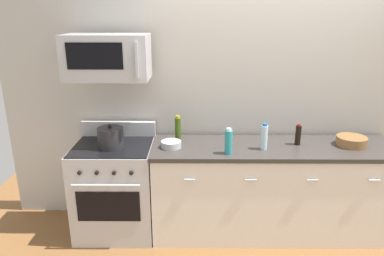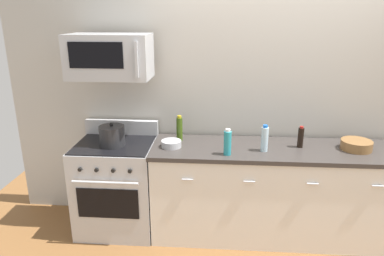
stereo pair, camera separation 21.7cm
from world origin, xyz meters
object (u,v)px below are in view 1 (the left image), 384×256
Objects in this scene: stockpot at (111,138)px; range_oven at (116,188)px; bottle_water_clear at (264,137)px; bowl_steel_prep at (171,144)px; microwave at (107,57)px; bottle_dish_soap at (229,142)px; bottle_olive_oil at (178,129)px; bowl_wooden_salad at (351,141)px; bottle_soy_sauce_dark at (298,135)px.

range_oven is at bearing 90.00° from stockpot.
bottle_water_clear reaches higher than bowl_steel_prep.
microwave reaches higher than bottle_water_clear.
bottle_dish_soap reaches higher than stockpot.
bottle_dish_soap is at bearing -10.35° from range_oven.
bowl_steel_prep is at bearing 177.47° from bottle_water_clear.
bottle_olive_oil is at bearing 17.54° from stockpot.
bowl_steel_prep is at bearing -106.91° from bottle_olive_oil.
stockpot is (0.00, -0.05, 0.55)m from range_oven.
bowl_steel_prep is at bearing -177.86° from bowl_wooden_salad.
bowl_wooden_salad is at bearing 6.81° from bottle_water_clear.
bottle_olive_oil is (0.62, 0.10, -0.71)m from microwave.
microwave reaches higher than bottle_dish_soap.
bottle_dish_soap is 0.58m from bottle_olive_oil.
stockpot is (-0.00, -0.10, -0.73)m from microwave.
microwave reaches higher than range_oven.
bottle_olive_oil is at bearing 175.73° from bowl_wooden_salad.
bottle_water_clear is 0.98× the size of bottle_olive_oil.
microwave is 3.61× the size of bottle_soy_sauce_dark.
bowl_wooden_salad is at bearing -4.27° from bottle_olive_oil.
range_oven is 4.20× the size of bottle_olive_oil.
bottle_olive_oil is 1.34× the size of bowl_steel_prep.
bottle_dish_soap is 0.86× the size of bowl_wooden_salad.
bottle_soy_sauce_dark reaches higher than bowl_wooden_salad.
bowl_wooden_salad is at bearing -2.41° from bottle_soy_sauce_dark.
microwave is 2.66× the size of bowl_wooden_salad.
bottle_soy_sauce_dark is 0.74× the size of bowl_wooden_salad.
bottle_water_clear is at bearing -3.35° from range_oven.
bottle_water_clear reaches higher than stockpot.
bottle_water_clear is at bearing -173.19° from bowl_wooden_salad.
bottle_dish_soap is 0.55m from bowl_steel_prep.
range_oven is 1.54m from bottle_water_clear.
bottle_olive_oil reaches higher than stockpot.
bottle_dish_soap is at bearing -169.68° from bowl_wooden_salad.
bowl_steel_prep is (0.56, -0.09, -0.80)m from microwave.
bottle_olive_oil is 1.06× the size of stockpot.
stockpot is at bearing -90.00° from range_oven.
bottle_soy_sauce_dark is (1.77, -0.00, -0.73)m from microwave.
microwave is 3.10× the size of stockpot.
range_oven is 4.45× the size of bottle_dish_soap.
bowl_wooden_salad is (1.19, 0.22, -0.07)m from bottle_dish_soap.
bottle_soy_sauce_dark is at bearing 19.49° from bottle_water_clear.
microwave is at bearing 174.86° from bottle_water_clear.
bottle_dish_soap is 0.73m from bottle_soy_sauce_dark.
bowl_steel_prep is at bearing -175.96° from bottle_soy_sauce_dark.
range_oven is 1.28m from microwave.
bottle_dish_soap is 1.16× the size of bottle_soy_sauce_dark.
range_oven is 0.86m from bottle_olive_oil.
bottle_soy_sauce_dark is 1.21m from bowl_steel_prep.
bottle_dish_soap is at bearing -7.60° from stockpot.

